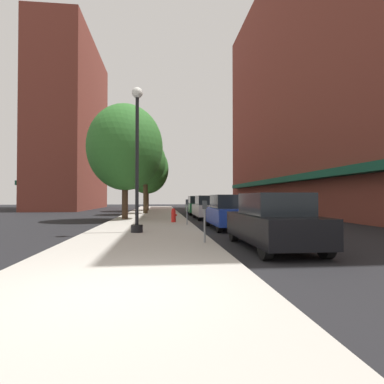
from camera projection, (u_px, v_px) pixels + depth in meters
name	position (u px, v px, depth m)	size (l,w,h in m)	color
ground_plane	(205.00, 218.00, 23.01)	(90.00, 90.00, 0.00)	black
sidewalk_slab	(152.00, 216.00, 23.59)	(4.80, 50.00, 0.12)	#A8A399
building_right_brick	(315.00, 77.00, 28.35)	(6.80, 40.00, 25.58)	brown
building_far_background	(73.00, 127.00, 40.54)	(6.80, 18.00, 21.95)	brown
lamppost	(137.00, 156.00, 12.33)	(0.48, 0.48, 5.90)	black
fire_hydrant	(174.00, 215.00, 17.40)	(0.33, 0.26, 0.79)	red
parking_meter_near	(187.00, 209.00, 15.84)	(0.14, 0.09, 1.31)	slate
parking_meter_far	(205.00, 216.00, 9.54)	(0.14, 0.09, 1.31)	slate
tree_near	(146.00, 162.00, 27.18)	(3.62, 3.62, 6.71)	#4C3823
tree_mid	(125.00, 147.00, 20.17)	(4.97, 4.97, 7.60)	#422D1E
tree_far	(147.00, 169.00, 33.63)	(4.75, 4.75, 7.28)	#4C3823
car_black	(273.00, 222.00, 9.06)	(1.80, 4.30, 1.66)	black
car_blue	(229.00, 212.00, 14.83)	(1.80, 4.30, 1.66)	black
car_silver	(208.00, 208.00, 21.53)	(1.80, 4.30, 1.66)	black
car_green	(198.00, 205.00, 27.30)	(1.80, 4.30, 1.66)	black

